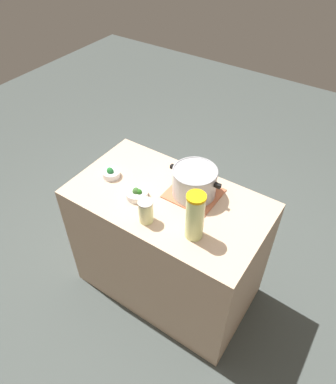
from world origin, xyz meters
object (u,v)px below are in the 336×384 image
Objects in this scene: cooking_pot at (195,181)px; broccoli_bowl_front at (111,173)px; lemonade_pitcher at (195,216)px; mason_jar at (145,211)px; broccoli_bowl_center at (137,194)px.

broccoli_bowl_front is at bearing -163.54° from cooking_pot.
lemonade_pitcher is 2.01× the size of mason_jar.
mason_jar is (-0.29, -0.06, -0.08)m from lemonade_pitcher.
mason_jar is 1.09× the size of broccoli_bowl_center.
mason_jar is at bearing -38.00° from broccoli_bowl_center.
broccoli_bowl_front is 0.84× the size of broccoli_bowl_center.
broccoli_bowl_center is (-0.16, 0.13, -0.05)m from mason_jar.
cooking_pot reaches higher than broccoli_bowl_front.
cooking_pot is 0.56m from broccoli_bowl_front.
lemonade_pitcher is 0.73m from broccoli_bowl_front.
lemonade_pitcher is 0.30m from mason_jar.
broccoli_bowl_front is (-0.42, 0.19, -0.05)m from mason_jar.
mason_jar is 1.30× the size of broccoli_bowl_front.
mason_jar reaches higher than broccoli_bowl_center.
cooking_pot is 0.36m from mason_jar.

